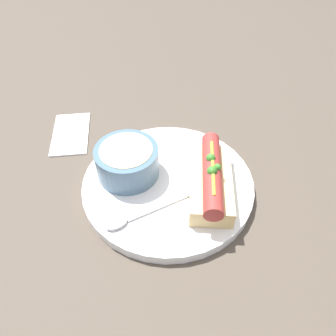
{
  "coord_description": "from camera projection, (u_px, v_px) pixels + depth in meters",
  "views": [
    {
      "loc": [
        -0.32,
        -0.14,
        0.41
      ],
      "look_at": [
        0.0,
        0.0,
        0.05
      ],
      "focal_mm": 35.0,
      "sensor_mm": 36.0,
      "label": 1
    }
  ],
  "objects": [
    {
      "name": "ground_plane",
      "position": [
        168.0,
        188.0,
        0.54
      ],
      "size": [
        4.0,
        4.0,
        0.0
      ],
      "primitive_type": "plane",
      "color": "#4C4238"
    },
    {
      "name": "dinner_plate",
      "position": [
        168.0,
        184.0,
        0.53
      ],
      "size": [
        0.27,
        0.27,
        0.02
      ],
      "color": "white",
      "rests_on": "ground_plane"
    },
    {
      "name": "hot_dog",
      "position": [
        211.0,
        180.0,
        0.5
      ],
      "size": [
        0.15,
        0.11,
        0.06
      ],
      "rotation": [
        0.0,
        0.0,
        0.36
      ],
      "color": "#E5C17F",
      "rests_on": "dinner_plate"
    },
    {
      "name": "soup_bowl",
      "position": [
        127.0,
        161.0,
        0.52
      ],
      "size": [
        0.1,
        0.1,
        0.05
      ],
      "color": "slate",
      "rests_on": "dinner_plate"
    },
    {
      "name": "spoon",
      "position": [
        138.0,
        215.0,
        0.48
      ],
      "size": [
        0.14,
        0.11,
        0.01
      ],
      "rotation": [
        0.0,
        0.0,
        2.48
      ],
      "color": "#B7B7BC",
      "rests_on": "dinner_plate"
    },
    {
      "name": "napkin",
      "position": [
        71.0,
        133.0,
        0.63
      ],
      "size": [
        0.14,
        0.12,
        0.01
      ],
      "rotation": [
        0.0,
        0.0,
        0.54
      ],
      "color": "white",
      "rests_on": "ground_plane"
    }
  ]
}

